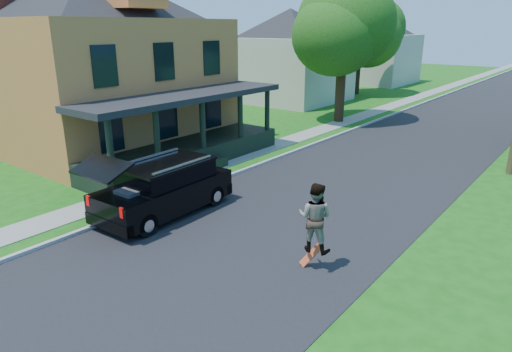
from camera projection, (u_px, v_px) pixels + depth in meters
The scene contains 13 objects.
ground at pixel (204, 260), 12.02m from camera, with size 140.00×140.00×0.00m, color #165210.
street at pixel (440, 130), 27.01m from camera, with size 8.00×120.00×0.02m, color black.
curb at pixel (376, 122), 29.37m from camera, with size 0.15×120.00×0.12m, color #9C9C97.
sidewalk at pixel (354, 119), 30.27m from camera, with size 1.30×120.00×0.03m, color gray.
front_walk at pixel (149, 154), 22.06m from camera, with size 6.50×1.20×0.03m, color gray.
main_house at pixel (98, 46), 22.44m from camera, with size 15.56×15.56×10.10m.
neighbor_house_mid at pixel (290, 48), 36.57m from camera, with size 12.78×12.78×8.30m.
neighbor_house_far at pixel (374, 43), 48.56m from camera, with size 12.78×12.78×8.30m.
black_suv at pixel (164, 188), 14.73m from camera, with size 2.05×5.04×2.32m.
skateboarder at pixel (315, 217), 11.16m from camera, with size 0.98×0.84×1.77m.
skateboard at pixel (311, 255), 11.60m from camera, with size 0.55×0.41×0.66m.
tree_left_mid at pixel (343, 28), 27.74m from camera, with size 6.29×6.27×8.91m.
tree_left_far at pixel (360, 25), 39.63m from camera, with size 7.28×7.03×9.42m.
Camera 1 is at (7.68, -7.61, 5.88)m, focal length 32.00 mm.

